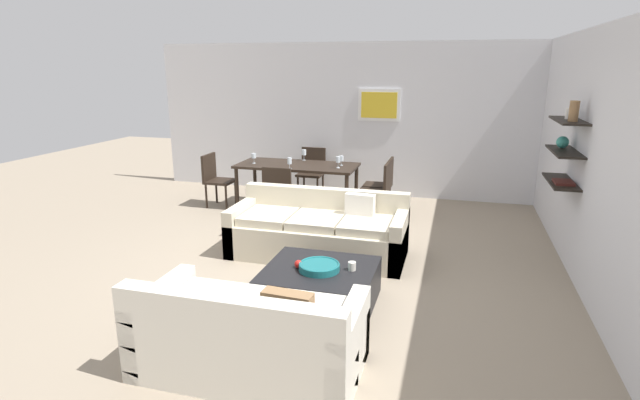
% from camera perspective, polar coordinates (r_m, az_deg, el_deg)
% --- Properties ---
extents(ground_plane, '(18.00, 18.00, 0.00)m').
position_cam_1_polar(ground_plane, '(5.96, -1.95, -7.36)').
color(ground_plane, gray).
extents(back_wall_unit, '(8.40, 0.09, 2.70)m').
position_cam_1_polar(back_wall_unit, '(8.92, 6.77, 9.11)').
color(back_wall_unit, silver).
rests_on(back_wall_unit, ground).
extents(right_wall_shelf_unit, '(0.34, 8.20, 2.70)m').
position_cam_1_polar(right_wall_shelf_unit, '(6.07, 28.39, 4.52)').
color(right_wall_shelf_unit, silver).
rests_on(right_wall_shelf_unit, ground).
extents(sofa_beige, '(2.15, 0.90, 0.78)m').
position_cam_1_polar(sofa_beige, '(6.13, -0.13, -3.78)').
color(sofa_beige, beige).
rests_on(sofa_beige, ground).
extents(loveseat_white, '(1.70, 0.90, 0.78)m').
position_cam_1_polar(loveseat_white, '(3.94, -8.14, -15.35)').
color(loveseat_white, silver).
rests_on(loveseat_white, ground).
extents(coffee_table, '(1.07, 0.97, 0.38)m').
position_cam_1_polar(coffee_table, '(4.92, -0.04, -9.98)').
color(coffee_table, black).
rests_on(coffee_table, ground).
extents(decorative_bowl, '(0.40, 0.40, 0.07)m').
position_cam_1_polar(decorative_bowl, '(4.80, -0.09, -7.70)').
color(decorative_bowl, '#19666B').
rests_on(decorative_bowl, coffee_table).
extents(candle_jar, '(0.08, 0.08, 0.08)m').
position_cam_1_polar(candle_jar, '(4.81, 3.72, -7.63)').
color(candle_jar, silver).
rests_on(candle_jar, coffee_table).
extents(apple_on_coffee_table, '(0.08, 0.08, 0.08)m').
position_cam_1_polar(apple_on_coffee_table, '(4.85, -2.51, -7.42)').
color(apple_on_coffee_table, red).
rests_on(apple_on_coffee_table, coffee_table).
extents(dining_table, '(1.94, 0.86, 0.75)m').
position_cam_1_polar(dining_table, '(8.03, -2.66, 3.66)').
color(dining_table, black).
rests_on(dining_table, ground).
extents(dining_chair_head, '(0.44, 0.44, 0.88)m').
position_cam_1_polar(dining_chair_head, '(8.84, -0.95, 3.59)').
color(dining_chair_head, black).
rests_on(dining_chair_head, ground).
extents(dining_chair_foot, '(0.44, 0.44, 0.88)m').
position_cam_1_polar(dining_chair_foot, '(7.29, -4.70, 1.03)').
color(dining_chair_foot, black).
rests_on(dining_chair_foot, ground).
extents(dining_chair_left_near, '(0.44, 0.44, 0.88)m').
position_cam_1_polar(dining_chair_left_near, '(8.42, -12.00, 2.66)').
color(dining_chair_left_near, black).
rests_on(dining_chair_left_near, ground).
extents(dining_chair_right_far, '(0.44, 0.44, 0.88)m').
position_cam_1_polar(dining_chair_right_far, '(7.94, 7.28, 2.12)').
color(dining_chair_right_far, black).
rests_on(dining_chair_right_far, ground).
extents(dining_chair_right_near, '(0.44, 0.44, 0.88)m').
position_cam_1_polar(dining_chair_right_near, '(7.57, 6.84, 1.49)').
color(dining_chair_right_near, black).
rests_on(dining_chair_right_near, ground).
extents(wine_glass_left_near, '(0.08, 0.08, 0.17)m').
position_cam_1_polar(wine_glass_left_near, '(8.14, -7.67, 5.06)').
color(wine_glass_left_near, silver).
rests_on(wine_glass_left_near, dining_table).
extents(wine_glass_foot, '(0.07, 0.07, 0.18)m').
position_cam_1_polar(wine_glass_foot, '(7.64, -3.55, 4.50)').
color(wine_glass_foot, silver).
rests_on(wine_glass_foot, dining_table).
extents(wine_glass_right_far, '(0.07, 0.07, 0.16)m').
position_cam_1_polar(wine_glass_right_far, '(7.90, 2.47, 4.79)').
color(wine_glass_right_far, silver).
rests_on(wine_glass_right_far, dining_table).
extents(wine_glass_head, '(0.08, 0.08, 0.18)m').
position_cam_1_polar(wine_glass_head, '(8.34, -1.87, 5.49)').
color(wine_glass_head, silver).
rests_on(wine_glass_head, dining_table).
extents(wine_glass_right_near, '(0.07, 0.07, 0.18)m').
position_cam_1_polar(wine_glass_right_near, '(7.70, 2.11, 4.66)').
color(wine_glass_right_near, silver).
rests_on(wine_glass_right_near, dining_table).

